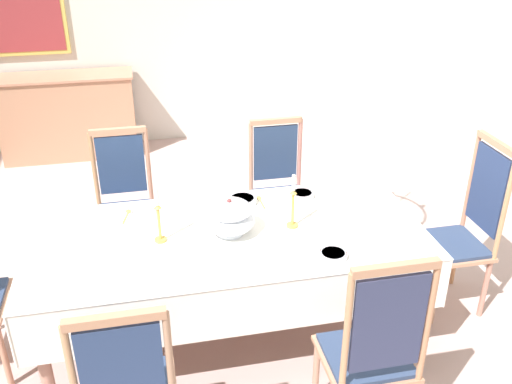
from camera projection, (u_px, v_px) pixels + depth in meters
The scene contains 17 objects.
ground at pixel (224, 309), 3.95m from camera, with size 8.12×6.55×0.04m, color #BCA09C.
dining_table at pixel (228, 244), 3.41m from camera, with size 2.33×1.05×0.74m.
tablecloth at pixel (228, 245), 3.41m from camera, with size 2.35×1.07×0.33m.
chair_north_a at pixel (125, 201), 4.16m from camera, with size 0.44×0.42×1.08m.
chair_south_b at pixel (373, 349), 2.74m from camera, with size 0.44×0.42×1.15m.
chair_north_b at pixel (279, 187), 4.38m from camera, with size 0.44×0.42×1.06m.
chair_head_east at pixel (464, 228), 3.74m from camera, with size 0.42×0.44×1.20m.
soup_tureen at pixel (230, 217), 3.33m from camera, with size 0.29×0.29×0.23m.
candlestick_west at pixel (159, 221), 3.24m from camera, with size 0.07×0.07×0.34m.
candlestick_east at pixel (293, 206), 3.39m from camera, with size 0.07×0.07×0.35m.
bowl_near_left at pixel (242, 200), 3.70m from camera, with size 0.19×0.19×0.04m.
bowl_near_right at pixel (143, 212), 3.58m from camera, with size 0.15×0.15×0.03m.
bowl_far_left at pixel (302, 194), 3.79m from camera, with size 0.15×0.15×0.04m.
bowl_far_right at pixel (333, 254), 3.14m from camera, with size 0.16×0.16×0.03m.
spoon_primary at pixel (260, 199), 3.76m from camera, with size 0.03×0.18×0.01m.
spoon_secondary at pixel (128, 213), 3.59m from camera, with size 0.06×0.18×0.01m.
sideboard at pixel (69, 116), 6.12m from camera, with size 1.44×0.48×0.90m.
Camera 1 is at (-0.44, -3.13, 2.50)m, focal length 39.80 mm.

